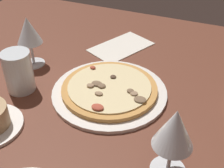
% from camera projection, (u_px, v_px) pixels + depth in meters
% --- Properties ---
extents(dining_table, '(1.50, 1.10, 0.04)m').
position_uv_depth(dining_table, '(114.00, 98.00, 0.82)').
color(dining_table, brown).
rests_on(dining_table, ground).
extents(pizza_main, '(0.31, 0.31, 0.03)m').
position_uv_depth(pizza_main, '(109.00, 90.00, 0.79)').
color(pizza_main, silver).
rests_on(pizza_main, dining_table).
extents(wine_glass_far, '(0.07, 0.07, 0.15)m').
position_uv_depth(wine_glass_far, '(28.00, 32.00, 0.86)').
color(wine_glass_far, silver).
rests_on(wine_glass_far, dining_table).
extents(wine_glass_near, '(0.08, 0.08, 0.16)m').
position_uv_depth(wine_glass_near, '(174.00, 130.00, 0.53)').
color(wine_glass_near, silver).
rests_on(wine_glass_near, dining_table).
extents(water_glass, '(0.08, 0.08, 0.11)m').
position_uv_depth(water_glass, '(19.00, 74.00, 0.79)').
color(water_glass, silver).
rests_on(water_glass, dining_table).
extents(paper_menu, '(0.20, 0.24, 0.00)m').
position_uv_depth(paper_menu, '(121.00, 47.00, 1.01)').
color(paper_menu, silver).
rests_on(paper_menu, dining_table).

